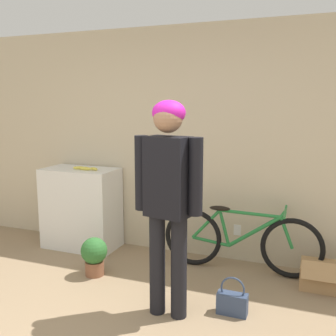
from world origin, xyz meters
The scene contains 8 objects.
wall_back centered at (0.00, 2.45, 1.30)m, with size 8.00×0.07×2.60m.
side_shelf centered at (-1.31, 2.16, 0.49)m, with size 0.89×0.49×0.97m.
person centered at (0.24, 1.07, 1.09)m, with size 0.57×0.28×1.78m.
bicycle centered at (0.64, 2.13, 0.34)m, with size 1.66×0.46×0.70m.
banana centered at (-1.19, 2.10, 0.99)m, with size 0.35×0.09×0.04m.
handbag centered at (0.75, 1.26, 0.11)m, with size 0.25×0.11×0.33m.
cardboard_box centered at (1.49, 2.05, 0.12)m, with size 0.48×0.39×0.30m.
potted_plant centered at (-0.74, 1.50, 0.22)m, with size 0.27×0.27×0.40m.
Camera 1 is at (1.34, -1.79, 1.76)m, focal length 42.00 mm.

